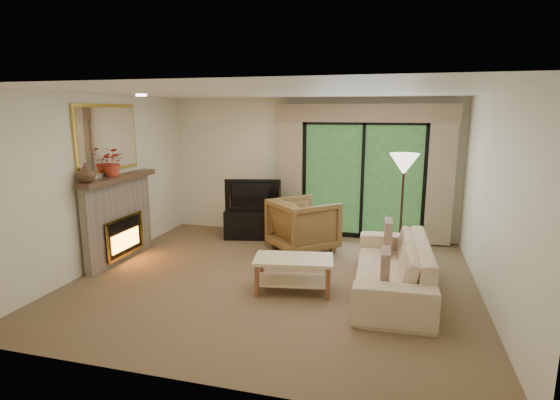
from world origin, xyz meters
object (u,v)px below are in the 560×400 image
(sofa, at_px, (392,266))
(coffee_table, at_px, (294,275))
(media_console, at_px, (254,224))
(armchair, at_px, (303,225))

(sofa, height_order, coffee_table, sofa)
(media_console, bearing_deg, coffee_table, -72.83)
(media_console, distance_m, coffee_table, 2.62)
(sofa, bearing_deg, media_console, -129.02)
(coffee_table, bearing_deg, sofa, 6.44)
(armchair, bearing_deg, sofa, -177.30)
(media_console, distance_m, armchair, 1.20)
(coffee_table, bearing_deg, media_console, 110.65)
(media_console, height_order, coffee_table, media_console)
(media_console, relative_size, sofa, 0.45)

